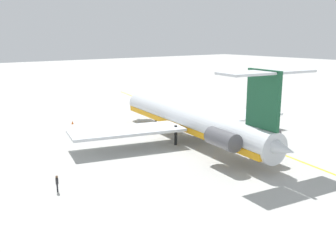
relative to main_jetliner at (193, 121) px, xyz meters
name	(u,v)px	position (x,y,z in m)	size (l,w,h in m)	color
ground	(240,136)	(-1.90, -8.08, -3.21)	(397.04, 397.04, 0.00)	#ADADA8
main_jetliner	(193,121)	(0.00, 0.00, 0.00)	(40.37, 35.78, 11.77)	silver
ground_crew_near_nose	(57,182)	(-6.00, 23.33, -2.09)	(0.45, 0.28, 1.76)	black
ground_crew_near_tail	(247,107)	(10.51, -23.75, -2.08)	(0.29, 0.44, 1.78)	black
safety_cone_nose	(72,122)	(22.16, 9.30, -2.93)	(0.40, 0.40, 0.55)	#EA590F
taxiway_centreline	(226,132)	(1.12, -8.06, -3.21)	(104.67, 0.36, 0.01)	gold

